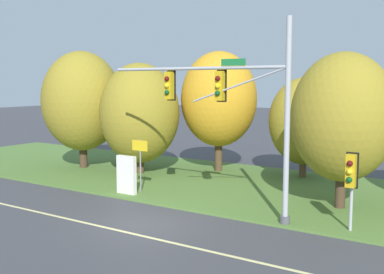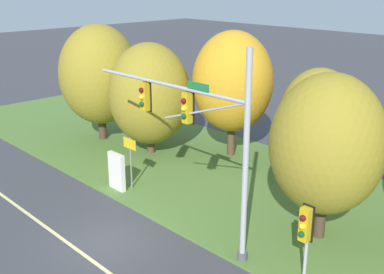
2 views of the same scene
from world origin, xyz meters
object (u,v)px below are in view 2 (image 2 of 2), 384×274
Objects in this scene: route_sign_post at (130,154)px; tree_left_of_mast at (149,94)px; traffic_signal_mast at (199,128)px; info_kiosk at (117,172)px; pedestrian_signal_near_kerb at (305,229)px; tree_behind_signpost at (233,82)px; tree_nearest_road at (99,75)px; tree_mid_verge at (318,116)px; tree_tall_centre at (327,145)px.

tree_left_of_mast is (-3.40, 4.06, 1.81)m from route_sign_post.
traffic_signal_mast is 7.27m from info_kiosk.
route_sign_post is at bearing 176.68° from pedestrian_signal_near_kerb.
tree_nearest_road is at bearing -154.18° from tree_behind_signpost.
traffic_signal_mast is 10.55m from tree_left_of_mast.
tree_behind_signpost is (7.89, 3.82, 0.17)m from tree_nearest_road.
route_sign_post is 0.40× the size of tree_left_of_mast.
tree_behind_signpost is at bearing -168.09° from tree_mid_verge.
tree_nearest_road reaches higher than route_sign_post.
tree_behind_signpost is at bearing 152.64° from tree_tall_centre.
info_kiosk is (-10.91, 0.02, -1.18)m from pedestrian_signal_near_kerb.
tree_left_of_mast is (4.24, 0.62, -0.64)m from tree_nearest_road.
traffic_signal_mast is at bearing -133.27° from tree_tall_centre.
tree_tall_centre is 10.57m from info_kiosk.
tree_nearest_road reaches higher than tree_left_of_mast.
pedestrian_signal_near_kerb is at bearing -59.86° from tree_mid_verge.
tree_left_of_mast is at bearing 122.87° from info_kiosk.
pedestrian_signal_near_kerb is at bearing -3.32° from route_sign_post.
traffic_signal_mast is 6.56m from route_sign_post.
tree_tall_centre is at bearing 46.73° from traffic_signal_mast.
traffic_signal_mast reaches higher than info_kiosk.
route_sign_post is (-10.51, 0.61, -0.30)m from pedestrian_signal_near_kerb.
tree_mid_verge is (5.07, 1.07, -1.20)m from tree_behind_signpost.
tree_left_of_mast is at bearing 173.52° from tree_tall_centre.
tree_left_of_mast is 9.71m from tree_mid_verge.
tree_mid_verge is at bearing 11.91° from tree_behind_signpost.
tree_nearest_road is 13.89m from tree_mid_verge.
tree_behind_signpost reaches higher than tree_tall_centre.
route_sign_post is 0.36× the size of tree_behind_signpost.
tree_nearest_road is at bearing 161.81° from traffic_signal_mast.
route_sign_post is 0.39× the size of tree_tall_centre.
route_sign_post is 1.41× the size of info_kiosk.
tree_mid_verge is at bearing 120.14° from pedestrian_signal_near_kerb.
tree_mid_verge is 10.84m from info_kiosk.
route_sign_post is 1.13m from info_kiosk.
tree_left_of_mast is (-9.21, 5.04, -1.08)m from traffic_signal_mast.
pedestrian_signal_near_kerb reaches higher than info_kiosk.
tree_mid_verge is at bearing 57.34° from info_kiosk.
info_kiosk is at bearing 176.40° from traffic_signal_mast.
traffic_signal_mast reaches higher than pedestrian_signal_near_kerb.
tree_nearest_road is at bearing -171.72° from tree_left_of_mast.
tree_behind_signpost reaches higher than tree_mid_verge.
tree_behind_signpost is 1.28× the size of tree_mid_verge.
traffic_signal_mast is 1.32× the size of tree_left_of_mast.
tree_behind_signpost is (0.25, 7.26, 2.62)m from route_sign_post.
pedestrian_signal_near_kerb is 0.40× the size of tree_behind_signpost.
traffic_signal_mast is 1.29× the size of tree_tall_centre.
tree_behind_signpost is (-10.26, 7.87, 2.32)m from pedestrian_signal_near_kerb.
pedestrian_signal_near_kerb is 10.40m from tree_mid_verge.
tree_left_of_mast is at bearing 161.44° from pedestrian_signal_near_kerb.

